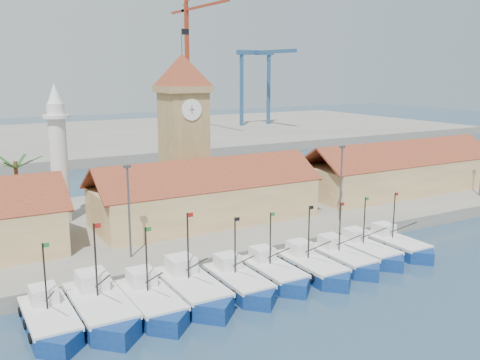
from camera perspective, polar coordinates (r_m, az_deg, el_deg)
ground at (r=48.95m, az=6.99°, el=-11.57°), size 400.00×400.00×0.00m
quay at (r=68.28m, az=-5.16°, el=-4.09°), size 140.00×32.00×1.50m
terminal at (r=149.44m, az=-19.17°, el=4.02°), size 240.00×80.00×2.00m
boat_0 at (r=43.62m, az=-19.57°, el=-14.15°), size 3.42×9.38×7.10m
boat_1 at (r=44.22m, az=-14.54°, el=-13.32°), size 3.90×10.68×8.08m
boat_2 at (r=44.76m, az=-9.38°, el=-12.88°), size 3.54×9.69×7.33m
boat_3 at (r=46.48m, az=-4.99°, el=-11.73°), size 3.81×10.44×7.90m
boat_4 at (r=48.02m, az=-0.02°, el=-11.01°), size 3.37×9.22×6.98m
boat_5 at (r=50.25m, az=3.73°, el=-10.00°), size 3.27×8.97×6.79m
boat_6 at (r=51.94m, az=7.83°, el=-9.32°), size 3.40×9.32×7.05m
boat_7 at (r=54.67m, az=11.04°, el=-8.38°), size 3.27×8.96×6.78m
boat_8 at (r=57.39m, az=13.53°, el=-7.51°), size 3.27×8.95×6.77m
boat_9 at (r=60.12m, az=16.48°, el=-6.79°), size 3.28×8.98×6.79m
hall_center at (r=63.95m, az=-3.70°, el=-2.15°), size 27.04×10.13×7.61m
hall_right at (r=82.82m, az=16.57°, el=0.57°), size 31.20×10.13×7.61m
clock_tower at (r=67.94m, az=-6.04°, el=5.46°), size 5.80×5.80×22.70m
minaret at (r=65.66m, az=-18.78°, el=2.72°), size 3.00×3.00×16.30m
palm_tree at (r=63.57m, az=-22.63°, el=-1.04°), size 5.60×5.03×8.39m
lamp_posts at (r=56.74m, az=0.29°, el=-1.33°), size 80.70×0.25×9.03m
crane_red_right at (r=153.10m, az=-5.41°, el=13.84°), size 1.00×34.58×41.46m
gantry at (r=168.11m, az=2.26°, el=11.94°), size 13.00×22.00×23.20m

